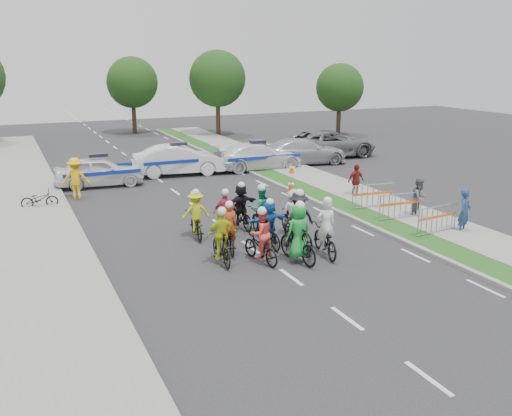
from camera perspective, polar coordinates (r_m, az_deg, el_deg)
name	(u,v)px	position (r m, az deg, el deg)	size (l,w,h in m)	color
ground	(291,277)	(17.02, 3.53, -6.93)	(90.00, 90.00, 0.00)	#28282B
curb_right	(345,215)	(23.56, 8.87, -0.66)	(0.20, 60.00, 0.12)	gray
grass_strip	(359,213)	(23.94, 10.28, -0.48)	(1.20, 60.00, 0.11)	#214F19
sidewalk_right	(395,208)	(24.97, 13.69, 0.00)	(2.40, 60.00, 0.13)	gray
sidewalk_left	(44,254)	(19.97, -20.40, -4.31)	(3.00, 60.00, 0.13)	gray
rider_0	(325,236)	(18.72, 6.92, -2.80)	(1.02, 2.05, 2.00)	black
rider_1	(298,239)	(17.98, 4.24, -3.06)	(0.91, 1.98, 2.03)	black
rider_2	(261,242)	(17.95, 0.47, -3.39)	(0.92, 1.89, 1.84)	black
rider_3	(222,242)	(17.85, -3.47, -3.40)	(0.96, 1.81, 1.87)	black
rider_4	(298,225)	(19.41, 4.21, -1.68)	(1.15, 2.02, 2.06)	black
rider_5	(269,227)	(19.30, 1.30, -1.88)	(1.41, 1.68, 1.75)	black
rider_6	(229,235)	(18.96, -2.76, -2.69)	(0.94, 1.83, 1.78)	black
rider_7	(292,217)	(20.69, 3.64, -0.92)	(0.74, 1.66, 1.74)	black
rider_8	(261,216)	(20.64, 0.45, -0.84)	(0.86, 1.95, 1.93)	black
rider_9	(225,218)	(20.62, -3.13, -0.96)	(0.90, 1.70, 1.77)	black
rider_10	(196,219)	(20.49, -6.03, -1.06)	(1.07, 1.84, 1.81)	black
rider_11	(241,209)	(21.44, -1.54, -0.08)	(1.49, 1.78, 1.83)	black
police_car_0	(99,171)	(29.57, -15.39, 3.54)	(1.75, 4.35, 1.48)	white
police_car_1	(179,160)	(31.53, -7.71, 4.77)	(1.73, 4.95, 1.63)	white
police_car_2	(258,156)	(32.77, 0.18, 5.19)	(2.13, 5.23, 1.52)	white
civilian_sedan	(303,151)	(34.59, 4.76, 5.67)	(2.15, 5.28, 1.53)	#A8A8AD
civilian_suv	(329,144)	(37.15, 7.29, 6.41)	(2.88, 6.24, 1.74)	slate
spectator_0	(465,211)	(22.22, 20.15, -0.32)	(0.60, 0.40, 1.66)	navy
spectator_1	(419,198)	(23.70, 16.02, 0.93)	(0.80, 0.62, 1.64)	#56565B
spectator_2	(356,181)	(26.64, 9.95, 2.71)	(0.91, 0.38, 1.55)	maroon
marshal_hiviz	(76,178)	(27.22, -17.59, 2.86)	(1.22, 0.70, 1.89)	yellow
barrier_0	(437,221)	(21.65, 17.65, -1.23)	(2.00, 0.50, 1.12)	#A5A8AD
barrier_1	(400,207)	(23.18, 14.24, 0.08)	(2.00, 0.50, 1.12)	#A5A8AD
barrier_2	(373,197)	(24.59, 11.61, 1.08)	(2.00, 0.50, 1.12)	#A5A8AD
cone_0	(291,186)	(27.13, 3.53, 2.19)	(0.40, 0.40, 0.70)	#F24C0C
cone_1	(292,169)	(31.22, 3.60, 3.89)	(0.40, 0.40, 0.70)	#F24C0C
parked_bike	(39,199)	(26.11, -20.85, 0.84)	(0.53, 1.52, 0.80)	black
tree_1	(217,79)	(46.94, -3.88, 12.77)	(4.55, 4.55, 6.82)	#382619
tree_2	(340,88)	(47.41, 8.37, 11.82)	(3.85, 3.85, 5.77)	#382619
tree_4	(132,83)	(49.10, -12.28, 12.16)	(4.20, 4.20, 6.30)	#382619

